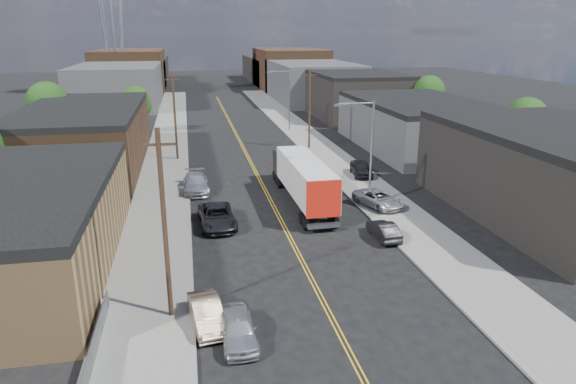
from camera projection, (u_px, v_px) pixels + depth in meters
name	position (u px, v px, depth m)	size (l,w,h in m)	color
ground	(236.00, 133.00, 75.16)	(260.00, 260.00, 0.00)	black
centerline	(248.00, 157.00, 61.11)	(0.32, 120.00, 0.01)	gold
sidewalk_left	(166.00, 160.00, 59.35)	(5.00, 140.00, 0.15)	slate
sidewalk_right	(325.00, 153.00, 62.84)	(5.00, 140.00, 0.15)	slate
warehouse_tan	(9.00, 226.00, 31.69)	(12.00, 22.00, 5.60)	olive
warehouse_brown	(84.00, 137.00, 55.89)	(12.00, 26.00, 6.60)	#48301D
industrial_right_a	(560.00, 173.00, 40.68)	(14.00, 22.00, 7.10)	black
industrial_right_b	(419.00, 124.00, 65.18)	(14.00, 24.00, 6.10)	#353537
industrial_right_c	(355.00, 94.00, 89.30)	(14.00, 22.00, 7.60)	black
skyline_left_a	(119.00, 85.00, 103.07)	(16.00, 30.00, 8.00)	#353537
skyline_right_a	(312.00, 81.00, 110.41)	(16.00, 30.00, 8.00)	#353537
skyline_left_b	(130.00, 71.00, 126.18)	(16.00, 26.00, 10.00)	#48301D
skyline_right_b	(290.00, 69.00, 133.52)	(16.00, 26.00, 10.00)	#48301D
skyline_left_c	(138.00, 71.00, 145.36)	(16.00, 40.00, 7.00)	black
skyline_right_c	(277.00, 69.00, 152.70)	(16.00, 40.00, 7.00)	black
streetlight_near	(367.00, 145.00, 42.19)	(3.39, 0.25, 9.00)	gray
streetlight_far	(287.00, 96.00, 74.96)	(3.39, 0.25, 9.00)	gray
utility_pole_left_near	(165.00, 225.00, 25.30)	(1.60, 0.26, 10.00)	black
utility_pole_left_far	(175.00, 116.00, 58.07)	(1.60, 0.26, 10.00)	black
utility_pole_right	(310.00, 108.00, 63.89)	(1.60, 0.26, 10.00)	black
tree_left_mid	(48.00, 105.00, 64.45)	(5.10, 5.04, 8.37)	black
tree_left_far	(136.00, 103.00, 73.11)	(4.35, 4.20, 6.97)	black
tree_right_near	(527.00, 120.00, 56.75)	(4.60, 4.48, 7.44)	black
tree_right_far	(429.00, 93.00, 79.13)	(4.85, 4.76, 7.91)	black
semi_truck	(301.00, 176.00, 44.51)	(2.75, 15.37, 4.02)	silver
car_left_a	(238.00, 328.00, 24.53)	(1.66, 4.13, 1.41)	#B6B9BC
car_left_b	(207.00, 314.00, 25.86)	(1.44, 4.13, 1.36)	#7D6751
car_left_c	(217.00, 216.00, 39.15)	(2.60, 5.65, 1.57)	black
car_left_d	(196.00, 183.00, 47.63)	(2.27, 5.58, 1.62)	#B0B2B6
car_right_oncoming	(384.00, 230.00, 36.85)	(1.35, 3.88, 1.28)	black
car_right_lot_a	(378.00, 199.00, 43.15)	(2.26, 4.90, 1.36)	#B4B7BA
car_right_lot_c	(361.00, 168.00, 52.44)	(1.83, 4.54, 1.55)	black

